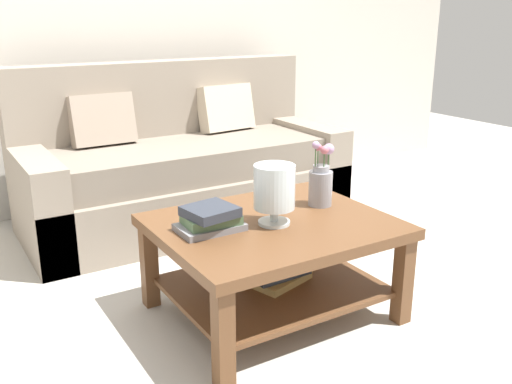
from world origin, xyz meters
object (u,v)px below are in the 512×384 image
object	(u,v)px
glass_hurricane_vase	(274,189)
book_stack_main	(210,219)
couch	(182,169)
flower_pitcher	(321,183)
coffee_table	(273,248)

from	to	relation	value
glass_hurricane_vase	book_stack_main	bearing A→B (deg)	165.20
couch	flower_pitcher	distance (m)	1.35
couch	book_stack_main	size ratio (longest dim) A/B	7.45
flower_pitcher	glass_hurricane_vase	bearing A→B (deg)	-163.18
couch	flower_pitcher	bearing A→B (deg)	-83.56
couch	coffee_table	world-z (taller)	couch
couch	coffee_table	bearing A→B (deg)	-97.07
couch	book_stack_main	world-z (taller)	couch
couch	coffee_table	distance (m)	1.41
glass_hurricane_vase	flower_pitcher	bearing A→B (deg)	16.82
couch	glass_hurricane_vase	xyz separation A→B (m)	(-0.19, -1.43, 0.27)
book_stack_main	glass_hurricane_vase	xyz separation A→B (m)	(0.28, -0.07, 0.11)
flower_pitcher	book_stack_main	bearing A→B (deg)	-177.41
couch	book_stack_main	bearing A→B (deg)	-109.16
couch	book_stack_main	xyz separation A→B (m)	(-0.47, -1.35, 0.15)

